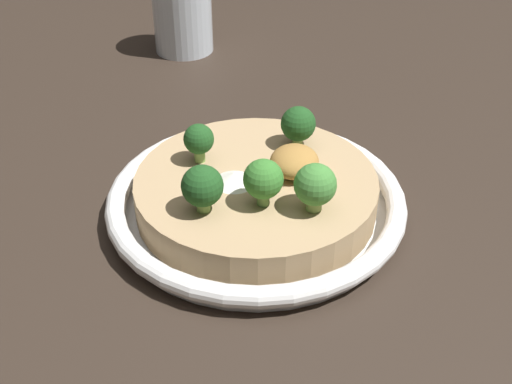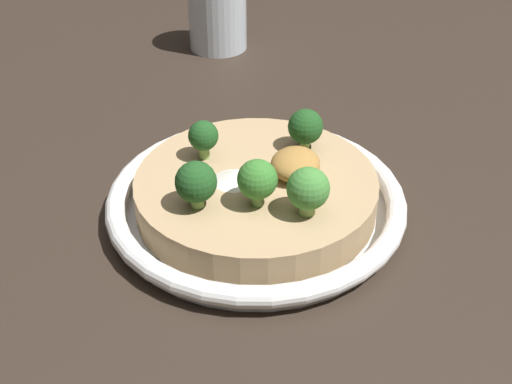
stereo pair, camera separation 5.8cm
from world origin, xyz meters
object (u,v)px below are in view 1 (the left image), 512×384
at_px(drinking_glass, 182,10).
at_px(risotto_bowl, 256,197).
at_px(broccoli_front, 315,186).
at_px(broccoli_left, 263,180).
at_px(broccoli_back_right, 199,140).
at_px(broccoli_back_left, 202,187).
at_px(broccoli_right, 298,124).

bearing_deg(drinking_glass, risotto_bowl, -154.62).
bearing_deg(broccoli_front, risotto_bowl, 56.23).
bearing_deg(broccoli_left, broccoli_back_right, 51.32).
relative_size(broccoli_front, broccoli_back_left, 1.01).
height_order(risotto_bowl, broccoli_back_right, broccoli_back_right).
bearing_deg(broccoli_right, risotto_bowl, 154.92).
bearing_deg(broccoli_right, broccoli_back_left, 151.82).
distance_m(broccoli_back_left, broccoli_right, 0.13).
bearing_deg(broccoli_back_left, broccoli_front, -78.57).
relative_size(broccoli_left, drinking_glass, 0.37).
height_order(broccoli_back_left, broccoli_back_right, broccoli_back_left).
distance_m(risotto_bowl, broccoli_back_left, 0.08).
height_order(broccoli_left, drinking_glass, drinking_glass).
height_order(broccoli_right, drinking_glass, drinking_glass).
xyz_separation_m(risotto_bowl, broccoli_left, (-0.04, -0.01, 0.05)).
relative_size(broccoli_right, broccoli_left, 0.95).
relative_size(risotto_bowl, drinking_glass, 2.37).
height_order(broccoli_back_left, broccoli_left, same).
height_order(broccoli_front, broccoli_right, broccoli_front).
xyz_separation_m(broccoli_right, broccoli_left, (-0.10, 0.02, 0.00)).
bearing_deg(broccoli_front, broccoli_back_right, 63.91).
distance_m(broccoli_front, broccoli_left, 0.04).
distance_m(broccoli_back_right, drinking_glass, 0.35).
relative_size(risotto_bowl, broccoli_left, 6.45).
bearing_deg(broccoli_back_left, broccoli_back_right, 16.93).
bearing_deg(risotto_bowl, broccoli_front, -123.77).
distance_m(risotto_bowl, broccoli_back_right, 0.07).
bearing_deg(broccoli_front, broccoli_back_left, 101.43).
height_order(broccoli_back_left, drinking_glass, drinking_glass).
distance_m(risotto_bowl, broccoli_right, 0.08).
distance_m(broccoli_back_right, broccoli_right, 0.10).
relative_size(broccoli_back_right, drinking_glass, 0.33).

